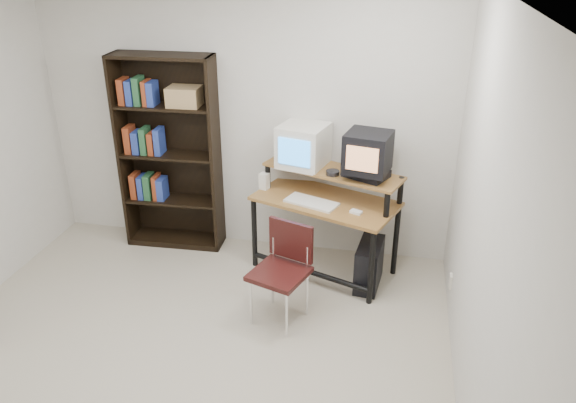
% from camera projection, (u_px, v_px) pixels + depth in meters
% --- Properties ---
extents(floor, '(4.00, 4.00, 0.01)m').
position_uv_depth(floor, '(176.00, 371.00, 4.13)').
color(floor, '#BBB19B').
rests_on(floor, ground).
extents(back_wall, '(4.00, 0.01, 2.60)m').
position_uv_depth(back_wall, '(244.00, 121.00, 5.34)').
color(back_wall, beige).
rests_on(back_wall, floor).
extents(right_wall, '(0.01, 4.00, 2.60)m').
position_uv_depth(right_wall, '(486.00, 244.00, 3.21)').
color(right_wall, beige).
rests_on(right_wall, floor).
extents(computer_desk, '(1.42, 1.03, 0.98)m').
position_uv_depth(computer_desk, '(326.00, 203.00, 5.11)').
color(computer_desk, olive).
rests_on(computer_desk, floor).
extents(crt_monitor, '(0.49, 0.49, 0.39)m').
position_uv_depth(crt_monitor, '(303.00, 145.00, 5.12)').
color(crt_monitor, silver).
rests_on(crt_monitor, computer_desk).
extents(vcr, '(0.44, 0.39, 0.08)m').
position_uv_depth(vcr, '(366.00, 174.00, 4.91)').
color(vcr, black).
rests_on(vcr, computer_desk).
extents(crt_tv, '(0.43, 0.42, 0.35)m').
position_uv_depth(crt_tv, '(368.00, 152.00, 4.79)').
color(crt_tv, black).
rests_on(crt_tv, vcr).
extents(cd_spindle, '(0.17, 0.17, 0.05)m').
position_uv_depth(cd_spindle, '(333.00, 173.00, 4.96)').
color(cd_spindle, '#26262B').
rests_on(cd_spindle, computer_desk).
extents(keyboard, '(0.51, 0.36, 0.03)m').
position_uv_depth(keyboard, '(311.00, 203.00, 5.00)').
color(keyboard, silver).
rests_on(keyboard, computer_desk).
extents(mousepad, '(0.28, 0.27, 0.01)m').
position_uv_depth(mousepad, '(356.00, 214.00, 4.84)').
color(mousepad, black).
rests_on(mousepad, computer_desk).
extents(mouse, '(0.12, 0.10, 0.03)m').
position_uv_depth(mouse, '(356.00, 212.00, 4.82)').
color(mouse, white).
rests_on(mouse, mousepad).
extents(desk_speaker, '(0.10, 0.10, 0.17)m').
position_uv_depth(desk_speaker, '(264.00, 182.00, 5.27)').
color(desk_speaker, silver).
rests_on(desk_speaker, computer_desk).
extents(pc_tower, '(0.24, 0.47, 0.42)m').
position_uv_depth(pc_tower, '(369.00, 265.00, 5.06)').
color(pc_tower, black).
rests_on(pc_tower, floor).
extents(school_chair, '(0.53, 0.53, 0.83)m').
position_uv_depth(school_chair, '(284.00, 263.00, 4.52)').
color(school_chair, black).
rests_on(school_chair, floor).
extents(bookshelf, '(0.98, 0.36, 1.93)m').
position_uv_depth(bookshelf, '(170.00, 152.00, 5.49)').
color(bookshelf, black).
rests_on(bookshelf, floor).
extents(wall_outlet, '(0.02, 0.08, 0.12)m').
position_uv_depth(wall_outlet, '(451.00, 281.00, 4.66)').
color(wall_outlet, beige).
rests_on(wall_outlet, right_wall).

